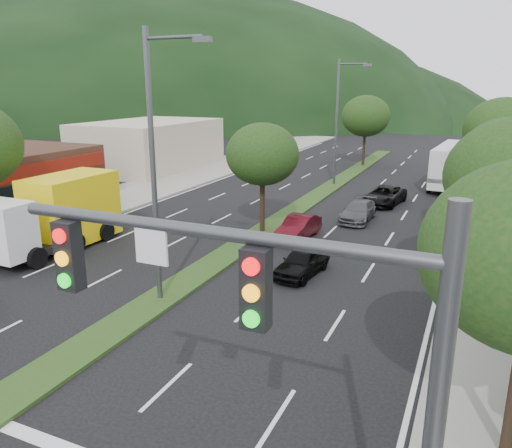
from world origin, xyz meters
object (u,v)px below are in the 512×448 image
at_px(car_queue_a, 302,262).
at_px(tree_med_far, 366,116).
at_px(tree_r_e, 499,124).
at_px(tree_med_near, 262,154).
at_px(motorhome, 454,165).
at_px(streetlight_near, 157,157).
at_px(car_queue_d, 385,196).
at_px(car_queue_b, 358,211).
at_px(tree_r_d, 503,130).
at_px(box_truck, 59,215).
at_px(streetlight_mid, 339,117).
at_px(tree_r_c, 507,157).
at_px(car_queue_c, 298,227).
at_px(traffic_signal, 305,372).

bearing_deg(car_queue_a, tree_med_far, 104.15).
xyz_separation_m(tree_r_e, tree_med_near, (-12.00, -22.00, -0.46)).
height_order(tree_med_far, motorhome, tree_med_far).
distance_m(streetlight_near, car_queue_d, 20.97).
bearing_deg(motorhome, car_queue_a, -97.30).
relative_size(tree_r_e, motorhome, 0.74).
relative_size(tree_med_far, car_queue_b, 1.67).
xyz_separation_m(tree_med_far, car_queue_d, (5.06, -16.21, -4.38)).
bearing_deg(tree_r_d, car_queue_b, -136.65).
distance_m(tree_r_d, tree_med_near, 16.99).
bearing_deg(tree_r_e, box_truck, -125.38).
height_order(tree_r_e, streetlight_mid, streetlight_mid).
height_order(tree_r_d, tree_med_far, tree_r_d).
relative_size(streetlight_mid, motorhome, 1.11).
xyz_separation_m(tree_r_c, car_queue_a, (-7.84, -7.21, -4.14)).
height_order(tree_r_c, car_queue_c, tree_r_c).
height_order(tree_r_c, car_queue_b, tree_r_c).
bearing_deg(tree_r_e, tree_med_near, -118.61).
bearing_deg(car_queue_a, car_queue_b, 95.45).
height_order(car_queue_a, motorhome, motorhome).
relative_size(tree_med_far, car_queue_c, 1.84).
distance_m(car_queue_b, box_truck, 17.11).
height_order(car_queue_c, car_queue_d, car_queue_d).
bearing_deg(tree_r_e, car_queue_a, -106.06).
bearing_deg(tree_r_e, car_queue_d, -119.62).
relative_size(tree_r_c, car_queue_a, 1.83).
xyz_separation_m(tree_med_far, streetlight_near, (0.21, -36.00, 0.58)).
bearing_deg(car_queue_d, tree_med_near, -109.51).
distance_m(traffic_signal, car_queue_b, 25.10).
relative_size(tree_med_near, motorhome, 0.67).
relative_size(streetlight_mid, car_queue_d, 2.22).
bearing_deg(car_queue_c, tree_med_near, 178.03).
bearing_deg(motorhome, tree_r_e, 56.64).
xyz_separation_m(streetlight_mid, car_queue_b, (4.15, -10.21, -4.98)).
distance_m(streetlight_mid, box_truck, 23.58).
bearing_deg(box_truck, streetlight_near, 158.91).
height_order(tree_med_far, car_queue_c, tree_med_far).
bearing_deg(car_queue_a, motorhome, 84.85).
bearing_deg(car_queue_b, streetlight_mid, 112.22).
height_order(tree_med_near, box_truck, tree_med_near).
relative_size(tree_r_c, tree_r_e, 0.97).
relative_size(tree_r_e, box_truck, 0.91).
xyz_separation_m(tree_med_near, car_queue_c, (2.23, -0.21, -3.81)).
distance_m(tree_med_near, car_queue_a, 7.69).
height_order(car_queue_c, box_truck, box_truck).
xyz_separation_m(tree_med_far, streetlight_mid, (0.21, -11.00, 0.58)).
xyz_separation_m(tree_med_near, streetlight_near, (0.21, -10.00, 1.16)).
bearing_deg(tree_r_e, motorhome, -127.76).
distance_m(traffic_signal, tree_r_c, 21.74).
distance_m(tree_med_near, streetlight_near, 10.07).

